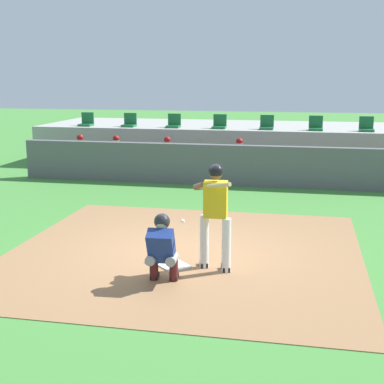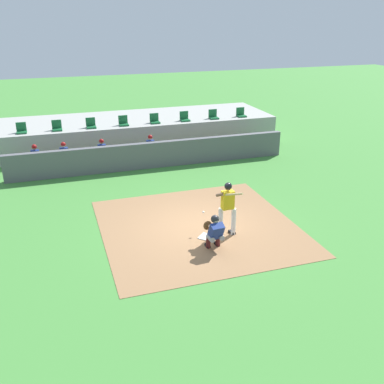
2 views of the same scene
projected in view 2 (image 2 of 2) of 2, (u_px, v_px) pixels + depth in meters
ground_plane at (198, 227)px, 14.75m from camera, size 80.00×80.00×0.00m
dirt_infield at (198, 227)px, 14.75m from camera, size 6.40×6.40×0.01m
home_plate at (207, 237)px, 14.04m from camera, size 0.62×0.62×0.02m
batter_at_plate at (227, 205)px, 13.87m from camera, size 0.72×0.73×1.80m
catcher_crouched at (214, 231)px, 13.17m from camera, size 0.50×1.56×1.13m
dugout_wall at (153, 155)px, 20.24m from camera, size 13.00×0.30×1.20m
dugout_bench at (148, 156)px, 21.26m from camera, size 11.80×0.44×0.45m
dugout_player_0 at (36, 159)px, 19.47m from camera, size 0.49×0.70×1.30m
dugout_player_1 at (65, 156)px, 19.83m from camera, size 0.49×0.70×1.30m
dugout_player_2 at (103, 153)px, 20.32m from camera, size 0.49×0.70×1.30m
dugout_player_3 at (151, 148)px, 20.99m from camera, size 0.49×0.70×1.30m
stands_platform at (134, 130)px, 24.07m from camera, size 15.00×4.40×1.40m
stadium_seat_0 at (21, 130)px, 20.78m from camera, size 0.46×0.46×0.48m
stadium_seat_1 at (57, 127)px, 21.24m from camera, size 0.46×0.46×0.48m
stadium_seat_2 at (91, 125)px, 21.71m from camera, size 0.46×0.46×0.48m
stadium_seat_3 at (124, 123)px, 22.18m from camera, size 0.46×0.46×0.48m
stadium_seat_4 at (155, 120)px, 22.65m from camera, size 0.46×0.46×0.48m
stadium_seat_5 at (185, 118)px, 23.12m from camera, size 0.46×0.46×0.48m
stadium_seat_6 at (213, 116)px, 23.59m from camera, size 0.46×0.46×0.48m
stadium_seat_7 at (241, 114)px, 24.06m from camera, size 0.46×0.46×0.48m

